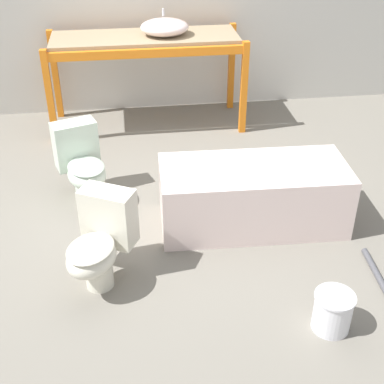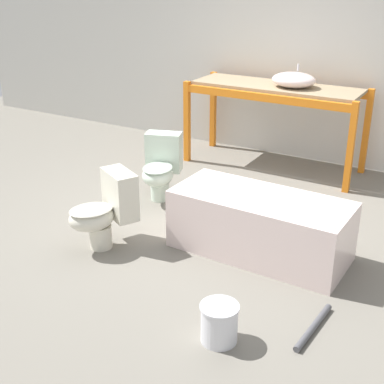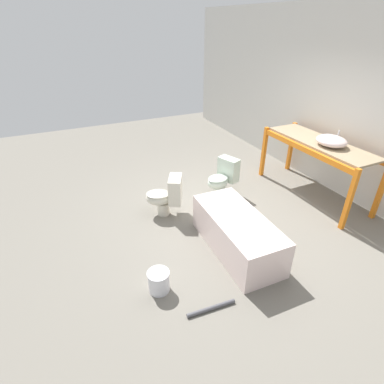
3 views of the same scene
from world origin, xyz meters
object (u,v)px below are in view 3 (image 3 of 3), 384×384
at_px(bathtub_main, 237,231).
at_px(toilet_far, 223,177).
at_px(sink_basin, 331,141).
at_px(bucket_white, 159,281).
at_px(toilet_near, 166,195).

height_order(bathtub_main, toilet_far, toilet_far).
xyz_separation_m(sink_basin, bucket_white, (0.79, -3.39, -0.98)).
bearing_deg(toilet_near, toilet_far, 126.08).
bearing_deg(toilet_far, bathtub_main, -41.86).
xyz_separation_m(bathtub_main, toilet_far, (-1.44, 0.60, 0.05)).
distance_m(sink_basin, toilet_near, 2.90).
bearing_deg(bucket_white, toilet_near, 155.73).
xyz_separation_m(sink_basin, toilet_far, (-0.90, -1.52, -0.77)).
bearing_deg(sink_basin, toilet_near, -105.11).
xyz_separation_m(bathtub_main, toilet_near, (-1.26, -0.58, 0.05)).
bearing_deg(toilet_near, bathtub_main, 52.32).
xyz_separation_m(toilet_far, bucket_white, (1.69, -1.86, -0.22)).
bearing_deg(toilet_far, sink_basin, 40.22).
distance_m(sink_basin, bucket_white, 3.61).
height_order(sink_basin, toilet_near, sink_basin).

